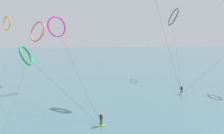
{
  "coord_description": "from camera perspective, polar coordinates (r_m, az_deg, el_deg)",
  "views": [
    {
      "loc": [
        -5.8,
        -8.33,
        11.4
      ],
      "look_at": [
        0.0,
        19.76,
        6.97
      ],
      "focal_mm": 31.7,
      "sensor_mm": 36.0,
      "label": 1
    }
  ],
  "objects": [
    {
      "name": "kite_amber",
      "position": [
        65.12,
        -28.14,
        11.0
      ],
      "size": [
        3.69,
        49.94,
        17.18
      ],
      "rotation": [
        0.0,
        0.0,
        5.45
      ],
      "color": "orange",
      "rests_on": "ground"
    },
    {
      "name": "kite_coral",
      "position": [
        52.92,
        -20.71,
        9.54
      ],
      "size": [
        5.28,
        38.74,
        15.27
      ],
      "rotation": [
        0.0,
        0.0,
        5.44
      ],
      "color": "#EA7260",
      "rests_on": "ground"
    },
    {
      "name": "kite_magenta",
      "position": [
        44.46,
        -15.63,
        11.13
      ],
      "size": [
        8.38,
        22.37,
        15.73
      ],
      "rotation": [
        0.0,
        0.0,
        0.64
      ],
      "color": "#CC288E",
      "rests_on": "ground"
    },
    {
      "name": "kite_charcoal",
      "position": [
        59.96,
        17.24,
        13.61
      ],
      "size": [
        8.79,
        20.85,
        19.32
      ],
      "rotation": [
        0.0,
        0.0,
        4.56
      ],
      "color": "black",
      "rests_on": "ground"
    },
    {
      "name": "sea_water",
      "position": [
        113.81,
        -8.7,
        2.95
      ],
      "size": [
        400.0,
        200.0,
        0.08
      ],
      "primitive_type": "cube",
      "color": "#476B75",
      "rests_on": "ground"
    },
    {
      "name": "kite_emerald",
      "position": [
        37.34,
        -23.53,
        3.01
      ],
      "size": [
        12.36,
        14.73,
        9.95
      ],
      "rotation": [
        0.0,
        0.0,
        1.41
      ],
      "color": "#199351",
      "rests_on": "ground"
    },
    {
      "name": "surfer_ivory",
      "position": [
        41.76,
        19.4,
        -6.4
      ],
      "size": [
        1.4,
        0.59,
        1.7
      ],
      "rotation": [
        0.0,
        0.0,
        3.2
      ],
      "color": "silver",
      "rests_on": "ground"
    },
    {
      "name": "surfer_lime",
      "position": [
        26.17,
        -3.19,
        -15.08
      ],
      "size": [
        1.4,
        0.72,
        1.7
      ],
      "rotation": [
        0.0,
        0.0,
        5.29
      ],
      "color": "#8CC62D",
      "rests_on": "ground"
    }
  ]
}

